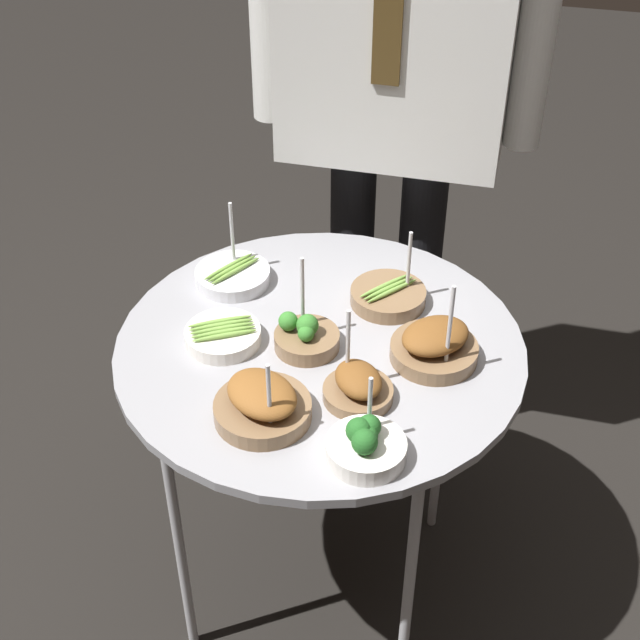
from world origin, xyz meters
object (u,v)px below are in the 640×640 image
object	(u,v)px
bowl_asparagus_back_right	(388,296)
bowl_roast_far_rim	(358,386)
bowl_roast_near_rim	(262,403)
bowl_broccoli_mid_right	(366,445)
bowl_asparagus_mid_left	(233,275)
bowl_roast_front_center	(435,345)
waiter_figure	(397,46)
serving_cart	(320,361)
bowl_asparagus_center	(223,335)
bowl_broccoli_back_left	(305,336)

from	to	relation	value
bowl_asparagus_back_right	bowl_roast_far_rim	world-z (taller)	bowl_roast_far_rim
bowl_roast_near_rim	bowl_broccoli_mid_right	bearing A→B (deg)	-14.43
bowl_asparagus_mid_left	bowl_roast_near_rim	world-z (taller)	bowl_asparagus_mid_left
bowl_roast_near_rim	bowl_broccoli_mid_right	size ratio (longest dim) A/B	1.24
bowl_roast_front_center	waiter_figure	xyz separation A→B (m)	(-0.17, 0.50, 0.32)
bowl_roast_near_rim	serving_cart	bearing A→B (deg)	78.33
bowl_asparagus_center	bowl_asparagus_back_right	distance (m)	0.32
bowl_roast_near_rim	bowl_roast_far_rim	bearing A→B (deg)	30.55
serving_cart	bowl_asparagus_center	size ratio (longest dim) A/B	5.40
bowl_asparagus_mid_left	waiter_figure	bearing A→B (deg)	57.96
bowl_asparagus_back_right	waiter_figure	xyz separation A→B (m)	(-0.07, 0.36, 0.33)
bowl_asparagus_mid_left	bowl_roast_far_rim	size ratio (longest dim) A/B	0.95
bowl_roast_near_rim	bowl_broccoli_mid_right	distance (m)	0.18
waiter_figure	bowl_roast_far_rim	bearing A→B (deg)	-83.77
bowl_asparagus_mid_left	bowl_asparagus_center	distance (m)	0.18
serving_cart	waiter_figure	xyz separation A→B (m)	(0.03, 0.51, 0.39)
bowl_asparagus_mid_left	bowl_roast_far_rim	world-z (taller)	bowl_roast_far_rim
bowl_broccoli_back_left	bowl_asparagus_mid_left	xyz separation A→B (m)	(-0.18, 0.15, -0.01)
bowl_asparagus_mid_left	bowl_roast_near_rim	distance (m)	0.38
bowl_roast_near_rim	bowl_asparagus_center	bearing A→B (deg)	127.00
bowl_roast_far_rim	bowl_asparagus_back_right	bearing A→B (deg)	90.16
serving_cart	bowl_roast_near_rim	world-z (taller)	bowl_roast_near_rim
bowl_roast_near_rim	bowl_roast_far_rim	size ratio (longest dim) A/B	1.01
serving_cart	bowl_asparagus_center	distance (m)	0.18
bowl_asparagus_back_right	bowl_roast_front_center	bearing A→B (deg)	-52.65
serving_cart	bowl_broccoli_mid_right	world-z (taller)	bowl_broccoli_mid_right
bowl_asparagus_mid_left	bowl_roast_front_center	distance (m)	0.43
bowl_asparagus_mid_left	waiter_figure	xyz separation A→B (m)	(0.23, 0.37, 0.33)
bowl_asparagus_mid_left	bowl_asparagus_back_right	bearing A→B (deg)	1.36
bowl_roast_near_rim	bowl_roast_front_center	bearing A→B (deg)	41.12
bowl_broccoli_back_left	waiter_figure	bearing A→B (deg)	84.90
bowl_roast_near_rim	bowl_broccoli_mid_right	world-z (taller)	bowl_roast_near_rim
bowl_broccoli_mid_right	bowl_asparagus_back_right	bearing A→B (deg)	95.73
bowl_asparagus_center	serving_cart	bearing A→B (deg)	13.42
bowl_asparagus_back_right	bowl_roast_near_rim	world-z (taller)	bowl_asparagus_back_right
bowl_roast_front_center	waiter_figure	bearing A→B (deg)	109.09
bowl_roast_front_center	bowl_broccoli_mid_right	distance (m)	0.26
bowl_asparagus_center	bowl_roast_far_rim	xyz separation A→B (m)	(0.26, -0.08, 0.01)
bowl_roast_far_rim	bowl_broccoli_mid_right	bearing A→B (deg)	-72.82
bowl_asparagus_back_right	bowl_broccoli_mid_right	xyz separation A→B (m)	(0.04, -0.39, 0.01)
bowl_asparagus_back_right	bowl_roast_near_rim	size ratio (longest dim) A/B	0.90
bowl_asparagus_back_right	bowl_broccoli_mid_right	bearing A→B (deg)	-84.27
bowl_asparagus_center	waiter_figure	bearing A→B (deg)	70.87
bowl_asparagus_center	bowl_roast_near_rim	bearing A→B (deg)	-53.00
bowl_asparagus_mid_left	bowl_asparagus_back_right	xyz separation A→B (m)	(0.30, 0.01, 0.00)
bowl_roast_front_center	bowl_broccoli_mid_right	world-z (taller)	bowl_roast_front_center
bowl_asparagus_center	bowl_roast_front_center	xyz separation A→B (m)	(0.36, 0.05, 0.01)
bowl_asparagus_mid_left	bowl_roast_front_center	xyz separation A→B (m)	(0.40, -0.13, 0.01)
bowl_broccoli_back_left	bowl_roast_near_rim	xyz separation A→B (m)	(-0.02, -0.19, 0.00)
bowl_broccoli_back_left	bowl_asparagus_center	xyz separation A→B (m)	(-0.14, -0.02, -0.01)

